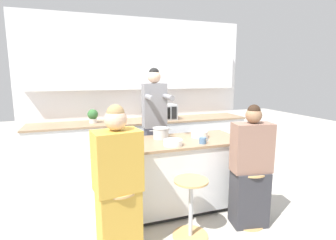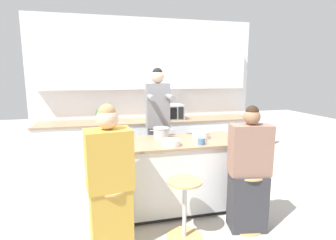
% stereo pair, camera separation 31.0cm
% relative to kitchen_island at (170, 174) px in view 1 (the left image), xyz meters
% --- Properties ---
extents(ground_plane, '(16.00, 16.00, 0.00)m').
position_rel_kitchen_island_xyz_m(ground_plane, '(0.00, 0.00, -0.45)').
color(ground_plane, '#B2ADA3').
extents(wall_back, '(4.04, 0.22, 2.70)m').
position_rel_kitchen_island_xyz_m(wall_back, '(0.00, 1.69, 1.09)').
color(wall_back, white).
rests_on(wall_back, ground_plane).
extents(back_counter, '(3.74, 0.63, 0.93)m').
position_rel_kitchen_island_xyz_m(back_counter, '(0.00, 1.39, 0.01)').
color(back_counter, silver).
rests_on(back_counter, ground_plane).
extents(kitchen_island, '(1.84, 0.74, 0.89)m').
position_rel_kitchen_island_xyz_m(kitchen_island, '(0.00, 0.00, 0.00)').
color(kitchen_island, black).
rests_on(kitchen_island, ground_plane).
extents(bar_stool_leftmost, '(0.38, 0.38, 0.64)m').
position_rel_kitchen_island_xyz_m(bar_stool_leftmost, '(-0.73, -0.63, -0.11)').
color(bar_stool_leftmost, tan).
rests_on(bar_stool_leftmost, ground_plane).
extents(bar_stool_center, '(0.38, 0.38, 0.64)m').
position_rel_kitchen_island_xyz_m(bar_stool_center, '(0.00, -0.65, -0.11)').
color(bar_stool_center, tan).
rests_on(bar_stool_center, ground_plane).
extents(bar_stool_rightmost, '(0.38, 0.38, 0.64)m').
position_rel_kitchen_island_xyz_m(bar_stool_rightmost, '(0.73, -0.63, -0.11)').
color(bar_stool_rightmost, tan).
rests_on(bar_stool_rightmost, ground_plane).
extents(person_cooking, '(0.35, 0.58, 1.80)m').
position_rel_kitchen_island_xyz_m(person_cooking, '(-0.03, 0.57, 0.46)').
color(person_cooking, '#383842').
rests_on(person_cooking, ground_plane).
extents(person_wrapped_blanket, '(0.46, 0.35, 1.45)m').
position_rel_kitchen_island_xyz_m(person_wrapped_blanket, '(-0.75, -0.65, 0.24)').
color(person_wrapped_blanket, gold).
rests_on(person_wrapped_blanket, ground_plane).
extents(person_seated_near, '(0.46, 0.33, 1.39)m').
position_rel_kitchen_island_xyz_m(person_seated_near, '(0.73, -0.65, 0.17)').
color(person_seated_near, '#333338').
rests_on(person_seated_near, ground_plane).
extents(cooking_pot, '(0.30, 0.21, 0.14)m').
position_rel_kitchen_island_xyz_m(cooking_pot, '(-0.07, 0.15, 0.51)').
color(cooking_pot, '#B7BABC').
rests_on(cooking_pot, kitchen_island).
extents(fruit_bowl, '(0.22, 0.22, 0.08)m').
position_rel_kitchen_island_xyz_m(fruit_bowl, '(0.43, 0.05, 0.48)').
color(fruit_bowl, white).
rests_on(fruit_bowl, kitchen_island).
extents(mixing_bowl_steel, '(0.22, 0.22, 0.07)m').
position_rel_kitchen_island_xyz_m(mixing_bowl_steel, '(-0.04, -0.22, 0.48)').
color(mixing_bowl_steel, white).
rests_on(mixing_bowl_steel, kitchen_island).
extents(coffee_cup_near, '(0.12, 0.09, 0.08)m').
position_rel_kitchen_island_xyz_m(coffee_cup_near, '(0.32, -0.25, 0.48)').
color(coffee_cup_near, '#4C7099').
rests_on(coffee_cup_near, kitchen_island).
extents(coffee_cup_far, '(0.12, 0.09, 0.09)m').
position_rel_kitchen_island_xyz_m(coffee_cup_far, '(-0.56, 0.07, 0.49)').
color(coffee_cup_far, '#4C7099').
rests_on(coffee_cup_far, kitchen_island).
extents(microwave, '(0.51, 0.34, 0.27)m').
position_rel_kitchen_island_xyz_m(microwave, '(0.31, 1.35, 0.61)').
color(microwave, '#B2B5B7').
rests_on(microwave, back_counter).
extents(potted_plant, '(0.17, 0.17, 0.23)m').
position_rel_kitchen_island_xyz_m(potted_plant, '(-0.83, 1.39, 0.60)').
color(potted_plant, beige).
rests_on(potted_plant, back_counter).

